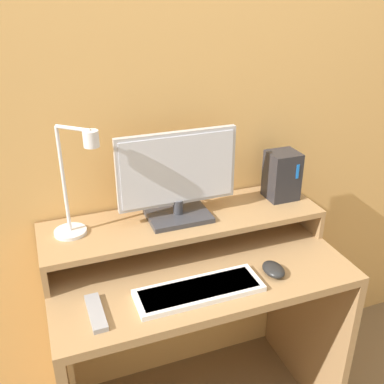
# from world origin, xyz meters

# --- Properties ---
(wall_back) EXTENTS (6.00, 0.05, 2.50)m
(wall_back) POSITION_xyz_m (0.00, 0.59, 1.25)
(wall_back) COLOR #E5AD60
(wall_back) RESTS_ON ground_plane
(desk) EXTENTS (1.02, 0.55, 0.75)m
(desk) POSITION_xyz_m (0.00, 0.28, 0.51)
(desk) COLOR #A87F51
(desk) RESTS_ON ground_plane
(monitor_shelf) EXTENTS (1.02, 0.29, 0.12)m
(monitor_shelf) POSITION_xyz_m (0.00, 0.41, 0.84)
(monitor_shelf) COLOR #A87F51
(monitor_shelf) RESTS_ON desk
(monitor) EXTENTS (0.43, 0.17, 0.32)m
(monitor) POSITION_xyz_m (-0.02, 0.42, 1.02)
(monitor) COLOR #38383D
(monitor) RESTS_ON monitor_shelf
(desk_lamp) EXTENTS (0.17, 0.16, 0.38)m
(desk_lamp) POSITION_xyz_m (-0.36, 0.41, 1.04)
(desk_lamp) COLOR silver
(desk_lamp) RESTS_ON monitor_shelf
(router_dock) EXTENTS (0.12, 0.11, 0.19)m
(router_dock) POSITION_xyz_m (0.41, 0.43, 0.96)
(router_dock) COLOR #28282D
(router_dock) RESTS_ON monitor_shelf
(keyboard) EXTENTS (0.41, 0.14, 0.02)m
(keyboard) POSITION_xyz_m (-0.05, 0.13, 0.76)
(keyboard) COLOR white
(keyboard) RESTS_ON desk
(mouse) EXTENTS (0.07, 0.10, 0.03)m
(mouse) POSITION_xyz_m (0.22, 0.13, 0.76)
(mouse) COLOR black
(mouse) RESTS_ON desk
(remote_control) EXTENTS (0.05, 0.17, 0.02)m
(remote_control) POSITION_xyz_m (-0.37, 0.14, 0.75)
(remote_control) COLOR #99999E
(remote_control) RESTS_ON desk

